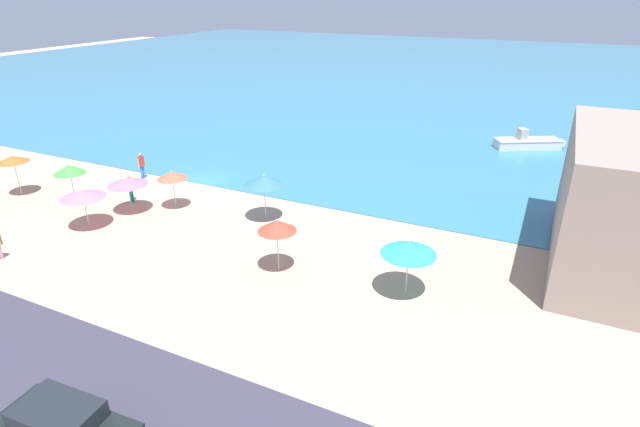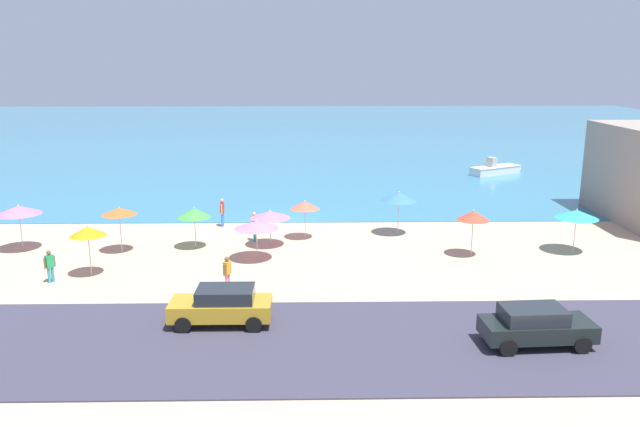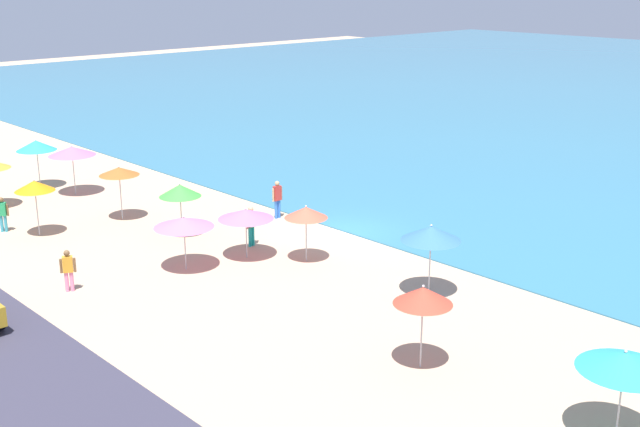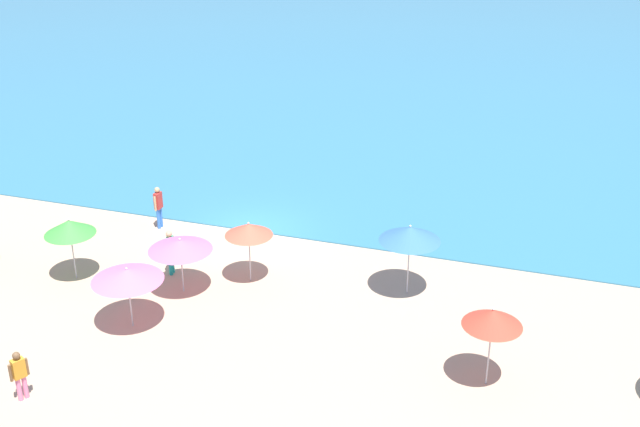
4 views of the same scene
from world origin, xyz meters
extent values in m
plane|color=tan|center=(0.00, 0.00, 0.00)|extent=(160.00, 160.00, 0.00)
cube|color=teal|center=(0.00, 55.00, 0.03)|extent=(150.00, 110.00, 0.05)
cube|color=#363444|center=(0.00, -18.00, 0.03)|extent=(80.00, 8.00, 0.06)
cylinder|color=#B2B2B7|center=(-0.50, -5.25, 0.85)|extent=(0.05, 0.05, 1.71)
cone|color=pink|center=(-0.50, -5.25, 1.85)|extent=(2.26, 2.26, 0.39)
sphere|color=silver|center=(-0.50, -5.25, 2.08)|extent=(0.08, 0.08, 0.08)
cylinder|color=#B2B2B7|center=(-9.02, -10.17, 1.05)|extent=(0.05, 0.05, 2.09)
cone|color=orange|center=(-9.02, -10.17, 2.27)|extent=(1.72, 1.72, 0.46)
sphere|color=silver|center=(-9.02, -10.17, 2.53)|extent=(0.08, 0.08, 0.08)
cylinder|color=#B2B2B7|center=(-1.07, -7.82, 0.89)|extent=(0.05, 0.05, 1.79)
cone|color=pink|center=(-1.07, -7.82, 1.93)|extent=(2.34, 2.34, 0.39)
sphere|color=silver|center=(-1.07, -7.82, 2.16)|extent=(0.08, 0.08, 0.08)
cylinder|color=#B2B2B7|center=(-14.30, -5.78, 1.06)|extent=(0.05, 0.05, 2.13)
cone|color=pink|center=(-14.30, -5.78, 2.31)|extent=(2.40, 2.40, 0.46)
sphere|color=silver|center=(-14.30, -5.78, 2.57)|extent=(0.08, 0.08, 0.08)
cylinder|color=#B2B2B7|center=(10.46, -7.37, 1.04)|extent=(0.05, 0.05, 2.07)
cone|color=#E8422E|center=(10.46, -7.37, 2.28)|extent=(1.74, 1.74, 0.52)
sphere|color=silver|center=(10.46, -7.37, 2.57)|extent=(0.08, 0.08, 0.08)
cylinder|color=#B2B2B7|center=(16.28, -6.77, 1.00)|extent=(0.05, 0.05, 2.00)
cone|color=teal|center=(16.28, -6.77, 2.18)|extent=(2.32, 2.32, 0.46)
sphere|color=silver|center=(16.28, -6.77, 2.44)|extent=(0.08, 0.08, 0.08)
cylinder|color=#B2B2B7|center=(7.11, -2.91, 1.07)|extent=(0.05, 0.05, 2.13)
cone|color=#386DBF|center=(7.11, -2.91, 2.35)|extent=(2.15, 2.15, 0.53)
sphere|color=silver|center=(7.11, -2.91, 2.64)|extent=(0.08, 0.08, 0.08)
cylinder|color=#B2B2B7|center=(-8.65, -6.27, 1.10)|extent=(0.05, 0.05, 2.20)
cone|color=#EC5A25|center=(-8.65, -6.27, 2.33)|extent=(1.85, 1.85, 0.38)
sphere|color=silver|center=(-8.65, -6.27, 2.55)|extent=(0.08, 0.08, 0.08)
cylinder|color=#B2B2B7|center=(-4.71, -5.57, 0.92)|extent=(0.05, 0.05, 1.84)
cone|color=green|center=(-4.71, -5.57, 2.06)|extent=(1.84, 1.84, 0.54)
sphere|color=silver|center=(-4.71, -5.57, 2.36)|extent=(0.08, 0.08, 0.08)
cylinder|color=#B2B2B7|center=(1.46, -3.75, 0.94)|extent=(0.05, 0.05, 1.88)
cone|color=#F35B41|center=(1.46, -3.75, 2.05)|extent=(1.73, 1.73, 0.45)
sphere|color=silver|center=(1.46, -3.75, 2.30)|extent=(0.08, 0.08, 0.08)
cylinder|color=pink|center=(-2.12, -12.26, 0.38)|extent=(0.14, 0.14, 0.75)
cylinder|color=pink|center=(-2.04, -12.11, 0.38)|extent=(0.14, 0.14, 0.75)
cube|color=orange|center=(-2.08, -12.19, 1.05)|extent=(0.37, 0.42, 0.60)
sphere|color=brown|center=(-2.08, -12.19, 1.48)|extent=(0.22, 0.22, 0.22)
cylinder|color=brown|center=(-2.20, -12.40, 1.00)|extent=(0.09, 0.09, 0.54)
cylinder|color=brown|center=(-1.96, -11.98, 1.00)|extent=(0.09, 0.09, 0.54)
cylinder|color=teal|center=(-10.68, -11.15, 0.38)|extent=(0.14, 0.14, 0.76)
cylinder|color=teal|center=(-10.56, -11.02, 0.38)|extent=(0.14, 0.14, 0.76)
cube|color=#239756|center=(-10.62, -11.09, 1.06)|extent=(0.40, 0.42, 0.60)
sphere|color=brown|center=(-10.62, -11.09, 1.49)|extent=(0.22, 0.22, 0.22)
cylinder|color=brown|center=(-10.77, -11.27, 1.01)|extent=(0.09, 0.09, 0.54)
cylinder|color=brown|center=(-10.46, -10.90, 1.01)|extent=(0.09, 0.09, 0.54)
cylinder|color=teal|center=(-1.49, -4.29, 0.42)|extent=(0.14, 0.14, 0.84)
cylinder|color=teal|center=(-1.51, -4.11, 0.42)|extent=(0.14, 0.14, 0.84)
cube|color=#309565|center=(-1.50, -4.20, 1.17)|extent=(0.27, 0.39, 0.66)
sphere|color=tan|center=(-1.50, -4.20, 1.63)|extent=(0.22, 0.22, 0.22)
cylinder|color=tan|center=(-1.47, -4.44, 1.12)|extent=(0.09, 0.09, 0.60)
cylinder|color=tan|center=(-1.54, -3.97, 1.12)|extent=(0.09, 0.09, 0.60)
cylinder|color=blue|center=(-3.82, -0.70, 0.44)|extent=(0.14, 0.14, 0.88)
cylinder|color=blue|center=(-3.82, -0.88, 0.44)|extent=(0.14, 0.14, 0.88)
cube|color=#B7332F|center=(-3.82, -0.79, 1.22)|extent=(0.23, 0.37, 0.69)
sphere|color=tan|center=(-3.82, -0.79, 1.70)|extent=(0.22, 0.22, 0.22)
cylinder|color=tan|center=(-3.81, -0.55, 1.17)|extent=(0.09, 0.09, 0.62)
cylinder|color=tan|center=(-3.83, -1.03, 1.17)|extent=(0.09, 0.09, 0.62)
cube|color=black|center=(10.05, -18.37, 0.70)|extent=(4.11, 1.89, 0.63)
cube|color=#1E2328|center=(9.85, -18.38, 1.28)|extent=(2.33, 1.59, 0.53)
cylinder|color=black|center=(11.37, -17.51, 0.38)|extent=(0.65, 0.26, 0.64)
cylinder|color=black|center=(11.46, -19.07, 0.38)|extent=(0.65, 0.26, 0.64)
cylinder|color=black|center=(8.64, -17.67, 0.38)|extent=(0.65, 0.26, 0.64)
cylinder|color=black|center=(8.73, -19.23, 0.38)|extent=(0.65, 0.26, 0.64)
cube|color=#AC8521|center=(-1.83, -16.24, 0.71)|extent=(4.01, 1.68, 0.67)
cube|color=#1E2328|center=(-1.63, -16.24, 1.31)|extent=(2.24, 1.48, 0.53)
cylinder|color=black|center=(-3.19, -17.03, 0.38)|extent=(0.64, 0.22, 0.64)
cylinder|color=black|center=(-3.19, -15.45, 0.38)|extent=(0.64, 0.22, 0.64)
cylinder|color=black|center=(-0.47, -17.03, 0.38)|extent=(0.64, 0.22, 0.64)
cylinder|color=black|center=(-0.47, -15.45, 0.38)|extent=(0.64, 0.22, 0.64)
cube|color=silver|center=(19.11, 17.67, 0.38)|extent=(5.16, 3.73, 0.66)
cube|color=silver|center=(21.52, 19.00, 0.45)|extent=(0.78, 0.92, 0.40)
cube|color=silver|center=(19.11, 17.67, 0.75)|extent=(5.20, 3.80, 0.08)
cube|color=#B2AD9E|center=(18.67, 17.42, 1.18)|extent=(0.94, 1.05, 0.94)
camera|label=1|loc=(20.63, -24.43, 11.88)|focal=28.00mm
camera|label=2|loc=(1.67, -39.45, 10.23)|focal=35.00mm
camera|label=3|loc=(24.00, -24.10, 11.20)|focal=45.00mm
camera|label=4|loc=(11.80, -27.34, 14.45)|focal=45.00mm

